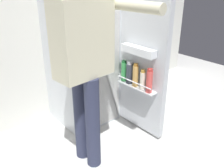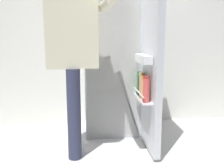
{
  "view_description": "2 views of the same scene",
  "coord_description": "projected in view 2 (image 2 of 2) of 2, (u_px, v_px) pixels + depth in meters",
  "views": [
    {
      "loc": [
        -1.39,
        -1.55,
        1.53
      ],
      "look_at": [
        -0.06,
        -0.01,
        0.62
      ],
      "focal_mm": 39.8,
      "sensor_mm": 36.0,
      "label": 1
    },
    {
      "loc": [
        -0.27,
        -2.4,
        1.1
      ],
      "look_at": [
        -0.05,
        -0.06,
        0.65
      ],
      "focal_mm": 42.55,
      "sensor_mm": 36.0,
      "label": 2
    }
  ],
  "objects": [
    {
      "name": "kitchen_wall",
      "position": [
        108.0,
        14.0,
        3.19
      ],
      "size": [
        4.4,
        0.1,
        2.67
      ],
      "primitive_type": "cube",
      "color": "silver",
      "rests_on": "ground_plane"
    },
    {
      "name": "refrigerator",
      "position": [
        114.0,
        55.0,
        2.88
      ],
      "size": [
        0.64,
        1.15,
        1.74
      ],
      "color": "silver",
      "rests_on": "ground_plane"
    },
    {
      "name": "person",
      "position": [
        73.0,
        48.0,
        2.28
      ],
      "size": [
        0.57,
        0.73,
        1.62
      ],
      "color": "#2D334C",
      "rests_on": "ground_plane"
    },
    {
      "name": "ground_plane",
      "position": [
        116.0,
        149.0,
        2.57
      ],
      "size": [
        5.81,
        5.81,
        0.0
      ],
      "primitive_type": "plane",
      "color": "silver"
    }
  ]
}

